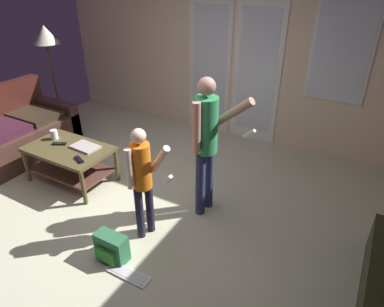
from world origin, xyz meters
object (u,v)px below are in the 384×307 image
at_px(dvd_remote_slim, 79,159).
at_px(coffee_table, 70,157).
at_px(person_child, 142,175).
at_px(loose_keyboard, 128,274).
at_px(laptop_closed, 85,147).
at_px(person_adult, 207,137).
at_px(cup_near_edge, 54,135).
at_px(tv_remote_black, 59,144).
at_px(leather_couch, 1,140).
at_px(floor_lamp, 46,39).
at_px(backpack, 111,248).

bearing_deg(dvd_remote_slim, coffee_table, 177.84).
relative_size(person_child, loose_keyboard, 2.69).
xyz_separation_m(person_child, loose_keyboard, (0.17, -0.53, -0.70)).
bearing_deg(laptop_closed, coffee_table, -146.60).
relative_size(laptop_closed, dvd_remote_slim, 1.98).
bearing_deg(dvd_remote_slim, person_adult, 40.22).
xyz_separation_m(cup_near_edge, dvd_remote_slim, (0.68, -0.24, -0.05)).
relative_size(laptop_closed, tv_remote_black, 1.98).
relative_size(cup_near_edge, dvd_remote_slim, 0.72).
height_order(leather_couch, floor_lamp, floor_lamp).
bearing_deg(cup_near_edge, leather_couch, -167.68).
relative_size(backpack, loose_keyboard, 0.71).
xyz_separation_m(backpack, laptop_closed, (-1.14, 0.88, 0.35)).
distance_m(floor_lamp, tv_remote_black, 2.06).
relative_size(leather_couch, coffee_table, 1.88).
bearing_deg(coffee_table, backpack, -30.43).
distance_m(floor_lamp, cup_near_edge, 1.87).
bearing_deg(tv_remote_black, cup_near_edge, 126.44).
xyz_separation_m(person_adult, dvd_remote_slim, (-1.39, -0.46, -0.43)).
bearing_deg(floor_lamp, tv_remote_black, -40.65).
height_order(coffee_table, dvd_remote_slim, dvd_remote_slim).
xyz_separation_m(person_child, dvd_remote_slim, (-1.05, 0.18, -0.22)).
distance_m(backpack, laptop_closed, 1.48).
bearing_deg(loose_keyboard, tv_remote_black, 153.28).
relative_size(person_adult, cup_near_edge, 12.53).
bearing_deg(laptop_closed, dvd_remote_slim, -54.15).
height_order(person_adult, loose_keyboard, person_adult).
height_order(person_adult, floor_lamp, floor_lamp).
bearing_deg(tv_remote_black, leather_couch, 158.18).
bearing_deg(backpack, cup_near_edge, 152.34).
height_order(laptop_closed, dvd_remote_slim, laptop_closed).
bearing_deg(floor_lamp, laptop_closed, -32.34).
distance_m(coffee_table, cup_near_edge, 0.39).
relative_size(person_child, tv_remote_black, 6.98).
relative_size(leather_couch, floor_lamp, 1.21).
height_order(person_child, cup_near_edge, person_child).
bearing_deg(backpack, tv_remote_black, 152.12).
bearing_deg(person_child, tv_remote_black, 167.60).
xyz_separation_m(backpack, cup_near_edge, (-1.65, 0.87, 0.40)).
bearing_deg(loose_keyboard, person_child, 107.82).
relative_size(coffee_table, person_adult, 0.69).
height_order(coffee_table, person_child, person_child).
bearing_deg(dvd_remote_slim, floor_lamp, 166.26).
xyz_separation_m(person_adult, laptop_closed, (-1.55, -0.20, -0.43)).
bearing_deg(cup_near_edge, tv_remote_black, -25.72).
relative_size(leather_couch, tv_remote_black, 11.56).
relative_size(floor_lamp, tv_remote_black, 9.55).
bearing_deg(floor_lamp, person_adult, -15.19).
distance_m(person_child, backpack, 0.73).
height_order(leather_couch, coffee_table, leather_couch).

